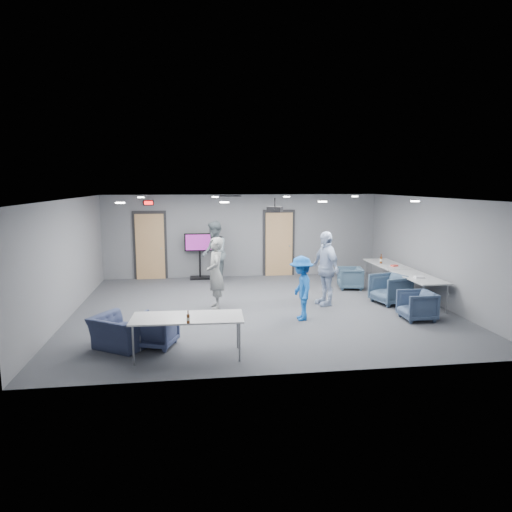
{
  "coord_description": "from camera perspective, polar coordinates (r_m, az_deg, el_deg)",
  "views": [
    {
      "loc": [
        -1.62,
        -10.86,
        3.05
      ],
      "look_at": [
        -0.03,
        0.66,
        1.2
      ],
      "focal_mm": 32.0,
      "sensor_mm": 36.0,
      "label": 1
    }
  ],
  "objects": [
    {
      "name": "chair_right_b",
      "position": [
        12.21,
        16.41,
        -3.99
      ],
      "size": [
        1.01,
        0.99,
        0.75
      ],
      "primitive_type": "imported",
      "rotation": [
        0.0,
        0.0,
        -1.31
      ],
      "color": "#384B61",
      "rests_on": "floor"
    },
    {
      "name": "chair_right_c",
      "position": [
        10.97,
        19.47,
        -5.86
      ],
      "size": [
        0.73,
        0.71,
        0.66
      ],
      "primitive_type": "imported",
      "rotation": [
        0.0,
        0.0,
        -1.58
      ],
      "color": "#384761",
      "rests_on": "floor"
    },
    {
      "name": "bottle_right",
      "position": [
        13.87,
        15.36,
        -0.47
      ],
      "size": [
        0.07,
        0.07,
        0.29
      ],
      "color": "#57290F",
      "rests_on": "table_right_a"
    },
    {
      "name": "floor",
      "position": [
        11.4,
        0.59,
        -6.49
      ],
      "size": [
        9.0,
        9.0,
        0.0
      ],
      "primitive_type": "plane",
      "color": "#393B41",
      "rests_on": "ground"
    },
    {
      "name": "bottle_front",
      "position": [
        7.8,
        -8.47,
        -7.75
      ],
      "size": [
        0.06,
        0.06,
        0.22
      ],
      "color": "#57290F",
      "rests_on": "table_front_left"
    },
    {
      "name": "wall_front",
      "position": [
        7.25,
        5.29,
        -4.56
      ],
      "size": [
        9.0,
        0.02,
        2.7
      ],
      "primitive_type": "cube",
      "color": "slate",
      "rests_on": "floor"
    },
    {
      "name": "projector",
      "position": [
        11.65,
        2.37,
        5.85
      ],
      "size": [
        0.45,
        0.43,
        0.36
      ],
      "rotation": [
        0.0,
        0.0,
        -0.43
      ],
      "color": "black",
      "rests_on": "ceiling"
    },
    {
      "name": "door_left",
      "position": [
        15.01,
        -13.09,
        1.21
      ],
      "size": [
        1.06,
        0.17,
        2.24
      ],
      "color": "black",
      "rests_on": "wall_back"
    },
    {
      "name": "table_right_a",
      "position": [
        13.92,
        16.07,
        -1.09
      ],
      "size": [
        0.78,
        1.86,
        0.73
      ],
      "rotation": [
        0.0,
        0.0,
        1.57
      ],
      "color": "#A8ABAD",
      "rests_on": "floor"
    },
    {
      "name": "tv_stand",
      "position": [
        14.77,
        -7.05,
        0.36
      ],
      "size": [
        0.97,
        0.46,
        1.48
      ],
      "color": "black",
      "rests_on": "floor"
    },
    {
      "name": "downlights",
      "position": [
        10.99,
        0.61,
        7.13
      ],
      "size": [
        6.18,
        3.78,
        0.02
      ],
      "color": "white",
      "rests_on": "ceiling"
    },
    {
      "name": "person_a",
      "position": [
        11.19,
        -5.1,
        -2.17
      ],
      "size": [
        0.45,
        0.66,
        1.76
      ],
      "primitive_type": "imported",
      "rotation": [
        0.0,
        0.0,
        -1.53
      ],
      "color": "gray",
      "rests_on": "floor"
    },
    {
      "name": "table_front_left",
      "position": [
        8.21,
        -8.56,
        -7.78
      ],
      "size": [
        1.99,
        0.9,
        0.73
      ],
      "rotation": [
        0.0,
        0.0,
        -0.04
      ],
      "color": "#A8ABAD",
      "rests_on": "floor"
    },
    {
      "name": "hvac_diffuser",
      "position": [
        13.71,
        -3.22,
        7.5
      ],
      "size": [
        0.6,
        0.6,
        0.03
      ],
      "primitive_type": "cube",
      "color": "black",
      "rests_on": "ceiling"
    },
    {
      "name": "wall_back",
      "position": [
        15.04,
        -1.65,
        2.55
      ],
      "size": [
        9.0,
        0.02,
        2.7
      ],
      "primitive_type": "cube",
      "color": "slate",
      "rests_on": "floor"
    },
    {
      "name": "ceiling",
      "position": [
        10.99,
        0.62,
        7.21
      ],
      "size": [
        9.0,
        9.0,
        0.0
      ],
      "primitive_type": "plane",
      "rotation": [
        3.14,
        0.0,
        0.0
      ],
      "color": "silver",
      "rests_on": "wall_back"
    },
    {
      "name": "wrapper",
      "position": [
        12.01,
        19.7,
        -2.51
      ],
      "size": [
        0.24,
        0.16,
        0.05
      ],
      "primitive_type": "cube",
      "rotation": [
        0.0,
        0.0,
        0.01
      ],
      "color": "silver",
      "rests_on": "table_right_b"
    },
    {
      "name": "person_b",
      "position": [
        14.03,
        -5.22,
        0.44
      ],
      "size": [
        0.8,
        0.99,
        1.92
      ],
      "primitive_type": "imported",
      "rotation": [
        0.0,
        0.0,
        -1.49
      ],
      "color": "slate",
      "rests_on": "floor"
    },
    {
      "name": "chair_front_b",
      "position": [
        9.0,
        -16.56,
        -9.08
      ],
      "size": [
        1.26,
        1.22,
        0.62
      ],
      "primitive_type": "imported",
      "rotation": [
        0.0,
        0.0,
        2.56
      ],
      "color": "#323A58",
      "rests_on": "floor"
    },
    {
      "name": "table_right_b",
      "position": [
        12.24,
        19.66,
        -2.63
      ],
      "size": [
        0.76,
        1.83,
        0.73
      ],
      "rotation": [
        0.0,
        0.0,
        1.57
      ],
      "color": "#A8ABAD",
      "rests_on": "floor"
    },
    {
      "name": "exit_sign",
      "position": [
        14.87,
        -13.29,
        6.49
      ],
      "size": [
        0.32,
        0.08,
        0.16
      ],
      "color": "black",
      "rests_on": "wall_back"
    },
    {
      "name": "person_c",
      "position": [
        11.63,
        8.69,
        -1.53
      ],
      "size": [
        0.71,
        1.18,
        1.87
      ],
      "primitive_type": "imported",
      "rotation": [
        0.0,
        0.0,
        -1.32
      ],
      "color": "#ACBEDE",
      "rests_on": "floor"
    },
    {
      "name": "wall_left",
      "position": [
        11.36,
        -22.46,
        -0.26
      ],
      "size": [
        0.02,
        8.0,
        2.7
      ],
      "primitive_type": "cube",
      "color": "slate",
      "rests_on": "floor"
    },
    {
      "name": "wall_right",
      "position": [
        12.58,
        21.32,
        0.65
      ],
      "size": [
        0.02,
        8.0,
        2.7
      ],
      "primitive_type": "cube",
      "color": "slate",
      "rests_on": "floor"
    },
    {
      "name": "chair_front_a",
      "position": [
        8.92,
        -12.31,
        -9.02
      ],
      "size": [
        0.87,
        0.88,
        0.64
      ],
      "primitive_type": "imported",
      "rotation": [
        0.0,
        0.0,
        2.81
      ],
      "color": "#3C4568",
      "rests_on": "floor"
    },
    {
      "name": "door_right",
      "position": [
        15.21,
        2.87,
        1.54
      ],
      "size": [
        1.06,
        0.17,
        2.24
      ],
      "color": "black",
      "rests_on": "wall_back"
    },
    {
      "name": "snack_box",
      "position": [
        13.51,
        16.92,
        -1.16
      ],
      "size": [
        0.22,
        0.18,
        0.04
      ],
      "primitive_type": "cube",
      "rotation": [
        0.0,
        0.0,
        0.33
      ],
      "color": "#D03C34",
      "rests_on": "table_right_a"
    },
    {
      "name": "person_d",
      "position": [
        10.31,
        5.68,
        -4.02
      ],
      "size": [
        0.58,
        0.96,
        1.46
      ],
      "primitive_type": "imported",
      "rotation": [
        0.0,
        0.0,
        -1.61
      ],
      "color": "#1B58B0",
      "rests_on": "floor"
    },
    {
      "name": "chair_right_a",
      "position": [
        13.63,
        11.68,
        -2.72
      ],
      "size": [
        0.81,
        0.79,
        0.63
      ],
      "primitive_type": "imported",
      "rotation": [
        0.0,
        0.0,
        -1.76
      ],
      "color": "#374D60",
      "rests_on": "floor"
    }
  ]
}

